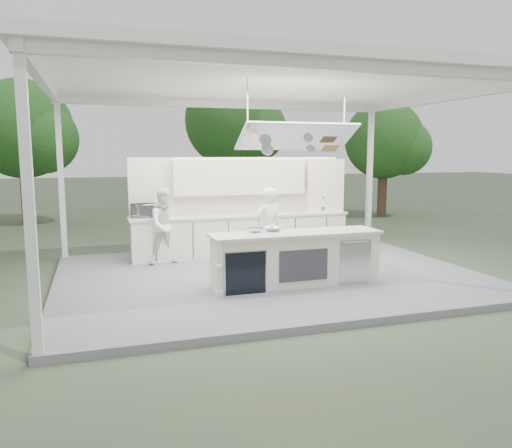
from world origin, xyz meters
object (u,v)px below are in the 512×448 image
object	(u,v)px
demo_island	(295,258)
sous_chef	(166,226)
head_chef	(268,230)
back_counter	(242,235)

from	to	relation	value
demo_island	sous_chef	distance (m)	3.14
demo_island	head_chef	size ratio (longest dim) A/B	1.85
head_chef	sous_chef	bearing A→B (deg)	-50.42
back_counter	demo_island	bearing A→B (deg)	-86.37
demo_island	back_counter	bearing A→B (deg)	93.63
head_chef	sous_chef	size ratio (longest dim) A/B	1.03
back_counter	head_chef	size ratio (longest dim) A/B	3.03
sous_chef	head_chef	bearing A→B (deg)	-48.46
demo_island	sous_chef	bearing A→B (deg)	128.89
head_chef	sous_chef	distance (m)	2.25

